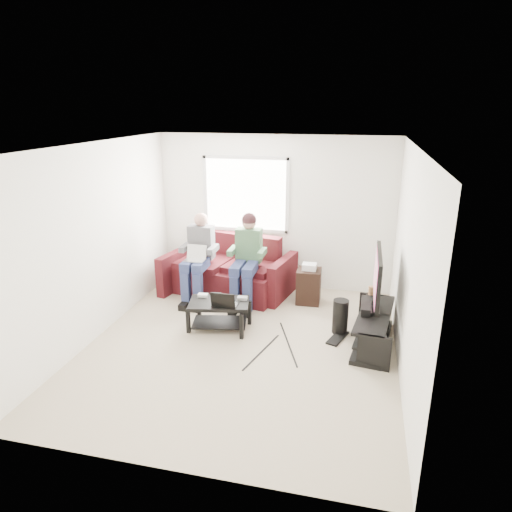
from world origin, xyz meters
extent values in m
plane|color=#B7A18E|center=(0.00, 0.00, 0.00)|extent=(4.50, 4.50, 0.00)
plane|color=white|center=(0.00, 0.00, 2.60)|extent=(4.50, 4.50, 0.00)
plane|color=white|center=(0.00, 2.25, 1.30)|extent=(4.50, 0.00, 4.50)
plane|color=white|center=(0.00, -2.25, 1.30)|extent=(4.50, 0.00, 4.50)
plane|color=white|center=(-2.00, 0.00, 1.30)|extent=(0.00, 4.50, 4.50)
plane|color=white|center=(2.00, 0.00, 1.30)|extent=(0.00, 4.50, 4.50)
cube|color=white|center=(-0.50, 2.24, 1.60)|extent=(1.40, 0.01, 1.20)
cube|color=silver|center=(-0.50, 2.23, 1.60)|extent=(1.48, 0.04, 1.28)
cube|color=#4A1212|center=(-0.67, 1.70, 0.24)|extent=(1.87, 1.24, 0.47)
cube|color=#4A1212|center=(-0.67, 2.10, 0.71)|extent=(1.72, 0.55, 0.48)
cube|color=#4A1212|center=(-1.61, 1.70, 0.34)|extent=(0.36, 1.02, 0.67)
cube|color=#4A1212|center=(0.26, 1.70, 0.34)|extent=(0.36, 1.02, 0.67)
cube|color=#4A1212|center=(-1.09, 1.68, 0.52)|extent=(0.93, 0.93, 0.10)
cube|color=#4A1212|center=(-0.26, 1.68, 0.52)|extent=(0.93, 0.93, 0.10)
cube|color=navy|center=(-1.17, 1.21, 0.64)|extent=(0.16, 0.45, 0.14)
cube|color=navy|center=(-0.97, 1.21, 0.64)|extent=(0.16, 0.45, 0.14)
cube|color=navy|center=(-1.17, 1.02, 0.29)|extent=(0.13, 0.13, 0.57)
cube|color=navy|center=(-0.97, 1.02, 0.29)|extent=(0.13, 0.13, 0.57)
cube|color=#5A5A5F|center=(-1.07, 1.53, 0.92)|extent=(0.40, 0.22, 0.55)
sphere|color=tan|center=(-1.07, 1.55, 1.29)|extent=(0.22, 0.22, 0.22)
cube|color=navy|center=(-0.37, 1.21, 0.64)|extent=(0.16, 0.45, 0.14)
cube|color=navy|center=(-0.17, 1.21, 0.64)|extent=(0.16, 0.45, 0.14)
cube|color=navy|center=(-0.37, 1.02, 0.29)|extent=(0.13, 0.13, 0.57)
cube|color=navy|center=(-0.17, 1.02, 0.29)|extent=(0.13, 0.13, 0.57)
cube|color=#5B5E5D|center=(-0.27, 1.53, 0.92)|extent=(0.40, 0.22, 0.55)
sphere|color=tan|center=(-0.27, 1.55, 1.29)|extent=(0.22, 0.22, 0.22)
sphere|color=black|center=(-0.27, 1.55, 1.33)|extent=(0.23, 0.23, 0.23)
cube|color=black|center=(-0.43, 0.41, 0.39)|extent=(0.91, 0.66, 0.05)
cube|color=black|center=(-0.43, 0.41, 0.09)|extent=(0.82, 0.57, 0.02)
cube|color=black|center=(-0.82, 0.19, 0.18)|extent=(0.05, 0.05, 0.37)
cube|color=black|center=(-0.04, 0.19, 0.18)|extent=(0.05, 0.05, 0.37)
cube|color=black|center=(-0.82, 0.64, 0.18)|extent=(0.05, 0.05, 0.37)
cube|color=black|center=(-0.04, 0.64, 0.18)|extent=(0.05, 0.05, 0.37)
cube|color=silver|center=(-0.71, 0.53, 0.44)|extent=(0.15, 0.10, 0.04)
cube|color=black|center=(-0.53, 0.59, 0.44)|extent=(0.15, 0.10, 0.04)
cube|color=gray|center=(-0.13, 0.56, 0.44)|extent=(0.15, 0.10, 0.04)
cube|color=black|center=(1.70, 0.47, 0.42)|extent=(0.58, 1.37, 0.04)
cube|color=black|center=(1.70, 0.47, 0.22)|extent=(0.53, 1.31, 0.03)
cube|color=black|center=(1.70, 0.47, 0.03)|extent=(0.58, 1.37, 0.06)
cube|color=black|center=(1.70, -0.17, 0.22)|extent=(0.40, 0.10, 0.44)
cube|color=black|center=(1.70, 1.11, 0.22)|extent=(0.40, 0.10, 0.44)
cube|color=black|center=(1.70, 0.57, 0.46)|extent=(0.12, 0.40, 0.04)
cube|color=black|center=(1.70, 0.57, 0.54)|extent=(0.06, 0.06, 0.12)
cube|color=black|center=(1.70, 0.57, 0.93)|extent=(0.05, 1.10, 0.65)
cube|color=#CC307D|center=(1.67, 0.57, 0.93)|extent=(0.01, 1.01, 0.58)
cube|color=black|center=(1.58, 0.57, 0.49)|extent=(0.12, 0.50, 0.10)
cylinder|color=#A77448|center=(1.65, 1.10, 0.50)|extent=(0.08, 0.08, 0.12)
cube|color=silver|center=(1.70, 0.07, 0.27)|extent=(0.30, 0.22, 0.06)
cube|color=gray|center=(1.70, 0.77, 0.28)|extent=(0.34, 0.26, 0.08)
cube|color=black|center=(1.70, 0.42, 0.27)|extent=(0.38, 0.30, 0.07)
cylinder|color=black|center=(1.25, 0.68, 0.25)|extent=(0.22, 0.22, 0.49)
cube|color=black|center=(1.24, 0.49, 0.01)|extent=(0.30, 0.50, 0.03)
cube|color=black|center=(0.69, 1.61, 0.28)|extent=(0.38, 0.38, 0.56)
cube|color=silver|center=(0.69, 1.61, 0.61)|extent=(0.22, 0.18, 0.10)
camera|label=1|loc=(1.42, -5.20, 3.06)|focal=32.00mm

